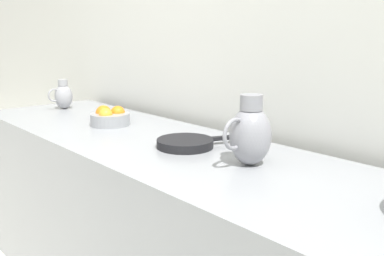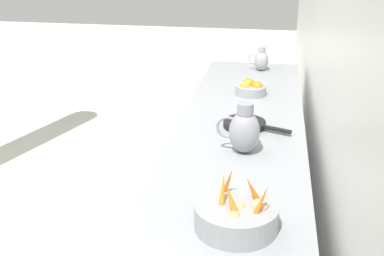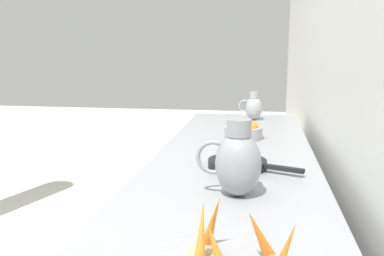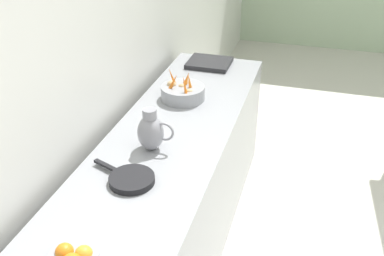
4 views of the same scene
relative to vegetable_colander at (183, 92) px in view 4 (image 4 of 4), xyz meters
The scene contains 6 objects.
tile_wall_left 0.73m from the vegetable_colander, 143.50° to the right, with size 0.10×9.02×3.00m, color silver.
prep_counter 0.95m from the vegetable_colander, 85.25° to the right, with size 0.71×3.33×0.91m, color gray.
vegetable_colander is the anchor object (origin of this frame).
metal_pitcher_tall 0.67m from the vegetable_colander, 87.84° to the right, with size 0.21×0.15×0.25m.
counter_sink_basin 0.67m from the vegetable_colander, 88.46° to the left, with size 0.34×0.30×0.04m, color #232326.
skillet_on_counter 1.00m from the vegetable_colander, 87.85° to the right, with size 0.37×0.24×0.03m.
Camera 4 is at (-0.68, -1.75, 2.30)m, focal length 42.61 mm.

